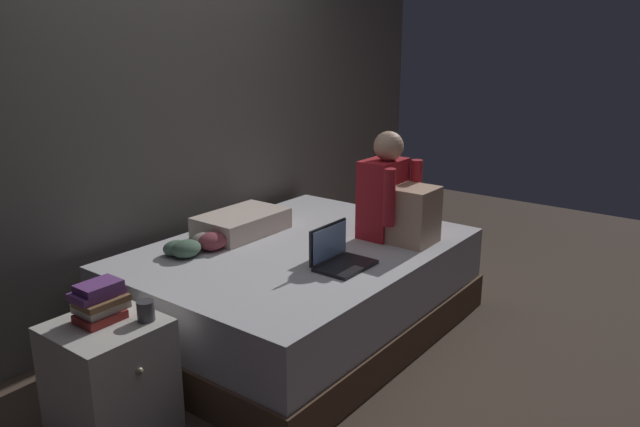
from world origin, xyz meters
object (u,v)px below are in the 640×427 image
nightstand (110,379)px  pillow (242,223)px  bed (300,288)px  mug (146,311)px  person_sitting (395,199)px  laptop (339,256)px  book_stack (100,302)px  clothes_pile (197,244)px

nightstand → pillow: size_ratio=0.97×
bed → mug: bearing=-175.3°
person_sitting → laptop: person_sitting is taller
bed → pillow: pillow is taller
book_stack → laptop: bearing=-20.9°
nightstand → person_sitting: (1.77, -0.40, 0.52)m
person_sitting → book_stack: person_sitting is taller
book_stack → mug: bearing=-56.5°
person_sitting → pillow: bearing=120.7°
bed → laptop: bearing=-107.7°
nightstand → person_sitting: size_ratio=0.83×
laptop → person_sitting: bearing=-0.0°
laptop → pillow: 0.83m
bed → mug: size_ratio=22.22×
person_sitting → nightstand: bearing=167.3°
laptop → mug: 1.09m
pillow → clothes_pile: (-0.42, -0.05, -0.02)m
nightstand → person_sitting: person_sitting is taller
book_stack → mug: (0.11, -0.17, -0.04)m
nightstand → mug: 0.36m
bed → book_stack: 1.33m
person_sitting → clothes_pile: size_ratio=1.82×
mug → pillow: bearing=25.4°
bed → nightstand: (-1.30, 0.02, 0.01)m
nightstand → clothes_pile: bearing=23.5°
person_sitting → clothes_pile: (-0.90, 0.77, -0.20)m
pillow → mug: bearing=-154.6°
laptop → book_stack: laptop is taller
mug → laptop: bearing=-14.7°
nightstand → clothes_pile: size_ratio=1.50×
bed → person_sitting: person_sitting is taller
pillow → bed: bearing=-87.4°
bed → person_sitting: 0.79m
laptop → book_stack: (-1.16, 0.44, 0.03)m
bed → nightstand: 1.30m
laptop → clothes_pile: size_ratio=0.89×
clothes_pile → book_stack: bearing=-158.7°
bed → book_stack: (-1.28, 0.07, 0.36)m
nightstand → laptop: bearing=-18.6°
pillow → person_sitting: bearing=-59.3°
pillow → book_stack: 1.32m
bed → pillow: 0.56m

